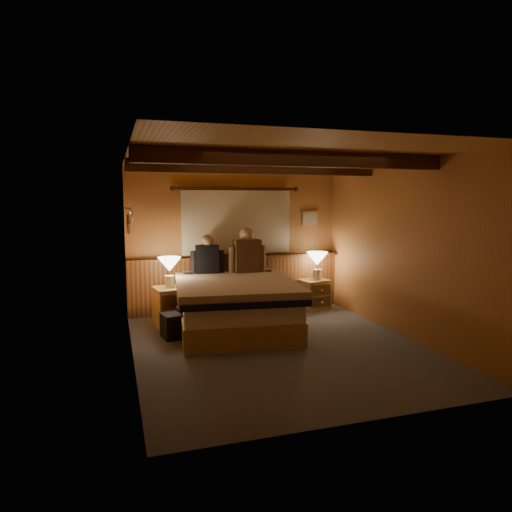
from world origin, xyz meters
name	(u,v)px	position (x,y,z in m)	size (l,w,h in m)	color
floor	(279,346)	(0.00, 0.00, 0.00)	(4.20, 4.20, 0.00)	#484D56
ceiling	(280,156)	(0.00, 0.00, 2.40)	(4.20, 4.20, 0.00)	#DCAB52
wall_back	(236,240)	(0.00, 2.10, 1.20)	(3.60, 3.60, 0.00)	#BF8244
wall_left	(130,259)	(-1.80, 0.00, 1.20)	(4.20, 4.20, 0.00)	#BF8244
wall_right	(402,249)	(1.80, 0.00, 1.20)	(4.20, 4.20, 0.00)	#BF8244
wall_front	(369,282)	(0.00, -2.10, 1.20)	(3.60, 3.60, 0.00)	#BF8244
wainscot	(237,282)	(0.00, 2.04, 0.49)	(3.60, 0.23, 0.94)	brown
curtain_window	(237,221)	(0.00, 2.03, 1.52)	(2.18, 0.09, 1.11)	#4C2B13
ceiling_beams	(276,164)	(0.00, 0.15, 2.31)	(3.60, 1.65, 0.16)	#4C2B13
coat_rail	(131,214)	(-1.72, 1.58, 1.67)	(0.05, 0.55, 0.24)	silver
framed_print	(310,218)	(1.35, 2.08, 1.55)	(0.30, 0.04, 0.25)	tan
bed	(235,304)	(-0.33, 0.92, 0.38)	(1.86, 2.30, 0.73)	tan
nightstand_left	(173,306)	(-1.16, 1.41, 0.29)	(0.60, 0.55, 0.58)	tan
nightstand_right	(314,294)	(1.31, 1.77, 0.25)	(0.53, 0.50, 0.50)	tan
lamp_left	(169,266)	(-1.20, 1.42, 0.90)	(0.34, 0.34, 0.45)	silver
lamp_right	(317,260)	(1.35, 1.76, 0.84)	(0.37, 0.37, 0.48)	silver
person_left	(207,257)	(-0.58, 1.68, 0.97)	(0.52, 0.24, 0.64)	black
person_right	(247,254)	(0.05, 1.60, 1.02)	(0.61, 0.25, 0.74)	#49341D
duffel_bag	(183,324)	(-1.10, 0.81, 0.17)	(0.61, 0.44, 0.40)	black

